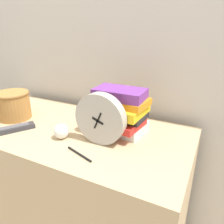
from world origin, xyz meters
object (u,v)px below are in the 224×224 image
object	(u,v)px
basket	(13,104)
pen	(79,154)
book_stack	(121,111)
tv_remote	(12,129)
desk_clock	(100,119)
crumpled_paper_ball	(61,131)

from	to	relation	value
basket	pen	world-z (taller)	basket
book_stack	pen	world-z (taller)	book_stack
tv_remote	pen	bearing A→B (deg)	-3.97
desk_clock	crumpled_paper_ball	xyz separation A→B (m)	(-0.17, -0.04, -0.07)
pen	crumpled_paper_ball	bearing A→B (deg)	151.83
crumpled_paper_ball	desk_clock	bearing A→B (deg)	13.52
tv_remote	crumpled_paper_ball	distance (m)	0.25
book_stack	crumpled_paper_ball	size ratio (longest dim) A/B	3.89
book_stack	tv_remote	world-z (taller)	book_stack
book_stack	crumpled_paper_ball	world-z (taller)	book_stack
desk_clock	crumpled_paper_ball	size ratio (longest dim) A/B	3.31
desk_clock	basket	world-z (taller)	desk_clock
basket	tv_remote	size ratio (longest dim) A/B	0.89
pen	desk_clock	bearing A→B (deg)	77.22
basket	tv_remote	xyz separation A→B (m)	(0.11, -0.11, -0.06)
pen	basket	bearing A→B (deg)	164.14
basket	pen	xyz separation A→B (m)	(0.50, -0.14, -0.07)
book_stack	tv_remote	xyz separation A→B (m)	(-0.45, -0.21, -0.09)
tv_remote	pen	world-z (taller)	tv_remote
crumpled_paper_ball	pen	bearing A→B (deg)	-28.17
desk_clock	basket	xyz separation A→B (m)	(-0.52, 0.02, -0.03)
basket	desk_clock	bearing A→B (deg)	-2.66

